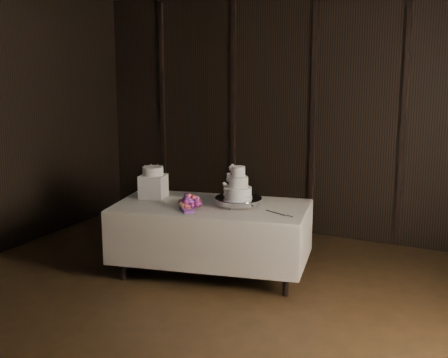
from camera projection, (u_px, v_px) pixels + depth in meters
room at (164, 164)px, 4.70m from camera, size 6.08×7.08×3.08m
display_table at (211, 237)px, 6.53m from camera, size 2.17×1.44×0.76m
cake_stand at (238, 202)px, 6.40m from camera, size 0.63×0.63×0.09m
wedding_cake at (236, 185)px, 6.36m from camera, size 0.30×0.27×0.33m
bouquet at (188, 202)px, 6.31m from camera, size 0.49×0.50×0.19m
box_pedestal at (153, 186)px, 6.75m from camera, size 0.31×0.31×0.25m
small_cake at (153, 171)px, 6.71m from camera, size 0.25×0.25×0.09m
cake_knife at (276, 213)px, 6.12m from camera, size 0.35×0.17×0.01m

